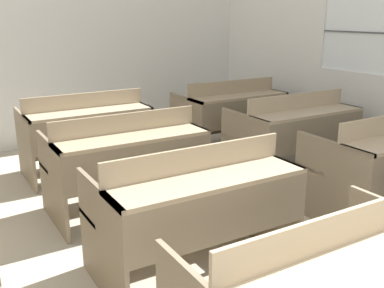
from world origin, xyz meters
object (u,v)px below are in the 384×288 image
at_px(bench_third_center, 126,159).
at_px(bench_back_right, 230,112).
at_px(bench_back_center, 86,130).
at_px(bench_third_right, 294,131).
at_px(bench_second_center, 195,205).

distance_m(bench_third_center, bench_back_right, 2.16).
xyz_separation_m(bench_back_center, bench_back_right, (1.85, -0.04, 0.00)).
bearing_deg(bench_third_right, bench_second_center, -149.69).
xyz_separation_m(bench_third_center, bench_third_right, (1.90, -0.02, 0.00)).
relative_size(bench_third_right, bench_back_right, 1.00).
xyz_separation_m(bench_third_center, bench_back_center, (0.01, 1.13, 0.00)).
bearing_deg(bench_back_center, bench_second_center, -90.00).
distance_m(bench_third_center, bench_third_right, 1.90).
height_order(bench_second_center, bench_back_right, same).
bearing_deg(bench_third_center, bench_second_center, -89.43).
bearing_deg(bench_third_center, bench_back_center, 89.43).
xyz_separation_m(bench_second_center, bench_third_right, (1.88, 1.10, 0.00)).
bearing_deg(bench_back_center, bench_third_center, -90.57).
bearing_deg(bench_third_right, bench_back_center, 148.58).
height_order(bench_third_center, bench_third_right, same).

